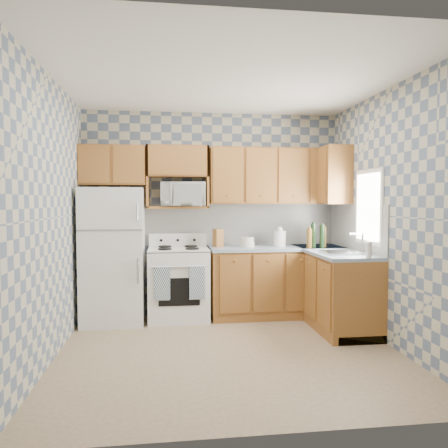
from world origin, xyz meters
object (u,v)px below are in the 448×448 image
(refrigerator, at_px, (114,255))
(electric_kettle, at_px, (280,239))
(microwave, at_px, (184,194))
(stove_body, at_px, (178,284))

(refrigerator, bearing_deg, electric_kettle, 1.35)
(refrigerator, height_order, microwave, microwave)
(refrigerator, distance_m, stove_body, 0.89)
(microwave, bearing_deg, refrigerator, -164.81)
(stove_body, relative_size, microwave, 1.59)
(refrigerator, bearing_deg, stove_body, 1.78)
(stove_body, bearing_deg, refrigerator, -178.22)
(microwave, xyz_separation_m, electric_kettle, (1.26, -0.09, -0.58))
(refrigerator, xyz_separation_m, microwave, (0.88, 0.14, 0.77))
(electric_kettle, bearing_deg, stove_body, -178.91)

